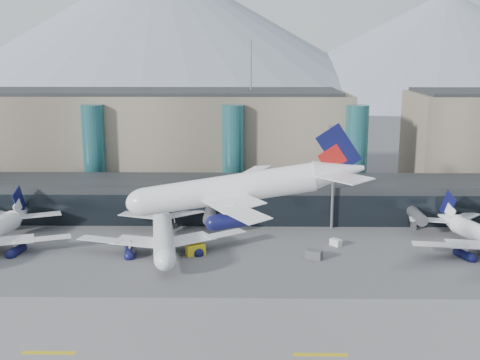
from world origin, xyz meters
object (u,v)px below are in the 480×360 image
(lightmast_mid, at_px, (333,171))
(veh_c, at_px, (314,254))
(hero_jet, at_px, (253,180))
(veh_g, at_px, (336,242))
(jet_parked_mid, at_px, (163,227))
(veh_b, at_px, (162,227))
(veh_h, at_px, (196,250))

(lightmast_mid, xyz_separation_m, veh_c, (-6.68, -22.23, -13.47))
(hero_jet, relative_size, veh_g, 13.87)
(jet_parked_mid, xyz_separation_m, veh_b, (-2.30, 13.32, -4.11))
(lightmast_mid, height_order, jet_parked_mid, lightmast_mid)
(veh_g, bearing_deg, hero_jet, -63.29)
(jet_parked_mid, height_order, veh_c, jet_parked_mid)
(veh_b, bearing_deg, veh_g, -80.31)
(hero_jet, bearing_deg, veh_h, 107.95)
(lightmast_mid, bearing_deg, veh_g, -93.56)
(hero_jet, height_order, jet_parked_mid, hero_jet)
(veh_g, xyz_separation_m, veh_h, (-31.21, -6.57, 0.37))
(veh_h, bearing_deg, veh_c, -26.45)
(lightmast_mid, distance_m, jet_parked_mid, 43.62)
(lightmast_mid, xyz_separation_m, veh_b, (-41.95, -2.10, -13.74))
(hero_jet, height_order, veh_g, hero_jet)
(jet_parked_mid, bearing_deg, veh_g, -96.28)
(jet_parked_mid, distance_m, veh_b, 14.13)
(veh_b, relative_size, veh_g, 0.92)
(hero_jet, distance_m, jet_parked_mid, 54.06)
(veh_b, distance_m, veh_g, 42.66)
(hero_jet, relative_size, jet_parked_mid, 0.91)
(jet_parked_mid, xyz_separation_m, veh_g, (38.81, 1.89, -4.05))
(lightmast_mid, height_order, veh_c, lightmast_mid)
(jet_parked_mid, distance_m, veh_h, 9.65)
(lightmast_mid, xyz_separation_m, hero_jet, (-20.05, -61.19, 11.46))
(lightmast_mid, distance_m, veh_h, 40.11)
(lightmast_mid, bearing_deg, veh_b, -177.13)
(hero_jet, xyz_separation_m, jet_parked_mid, (-19.59, 45.76, -21.08))
(jet_parked_mid, relative_size, veh_h, 9.74)
(veh_b, xyz_separation_m, veh_g, (41.11, -11.43, 0.07))
(jet_parked_mid, relative_size, veh_c, 11.41)
(jet_parked_mid, relative_size, veh_b, 16.61)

